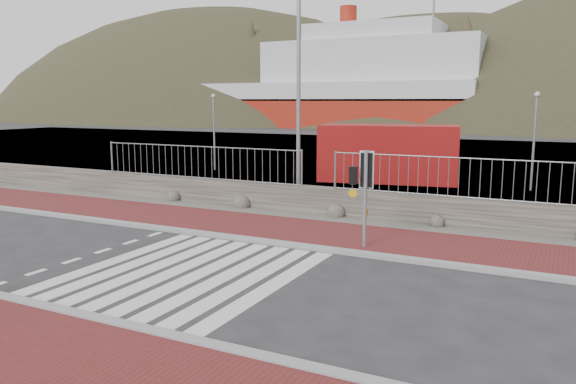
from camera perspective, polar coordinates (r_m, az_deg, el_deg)
The scene contains 15 objects.
ground at distance 12.69m, azimuth -10.14°, elevation -8.06°, with size 220.00×220.00×0.00m, color #28282B.
sidewalk_far at distance 16.37m, azimuth -0.68°, elevation -3.83°, with size 40.00×3.00×0.08m, color maroon.
kerb_near at distance 10.57m, azimuth -20.11°, elevation -11.79°, with size 40.00×0.25×0.12m, color gray.
kerb_far at distance 15.09m, azimuth -3.31°, elevation -4.94°, with size 40.00×0.25×0.12m, color gray.
zebra_crossing at distance 12.69m, azimuth -10.14°, elevation -8.03°, with size 4.62×5.60×0.01m.
gravel_strip at distance 18.13m, azimuth 2.22°, elevation -2.58°, with size 40.00×1.50×0.06m, color #59544C.
stone_wall at distance 18.77m, azimuth 3.24°, elevation -0.88°, with size 40.00×0.60×0.90m, color #423C36.
railing at distance 18.44m, azimuth 3.09°, elevation 3.24°, with size 18.07×0.07×1.22m.
quay at distance 38.46m, azimuth 15.56°, elevation 3.31°, with size 120.00×40.00×0.50m, color #4C4C4F.
water at distance 73.03m, azimuth 20.95°, elevation 5.69°, with size 220.00×50.00×0.05m, color #3F4C54.
ferry at distance 83.91m, azimuth 4.30°, elevation 10.31°, with size 50.00×16.00×20.00m.
hills_backdrop at distance 101.18m, azimuth 25.49°, elevation -7.05°, with size 254.00×90.00×100.00m.
traffic_signal_far at distance 14.12m, azimuth 7.75°, elevation 1.38°, with size 0.62×0.28×2.53m.
streetlight at distance 19.68m, azimuth 1.49°, elevation 11.91°, with size 1.75×0.50×8.28m.
shipping_container at distance 26.84m, azimuth 10.18°, elevation 3.91°, with size 6.32×2.63×2.63m, color #9C1112.
Camera 1 is at (7.32, -9.67, 3.74)m, focal length 35.00 mm.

